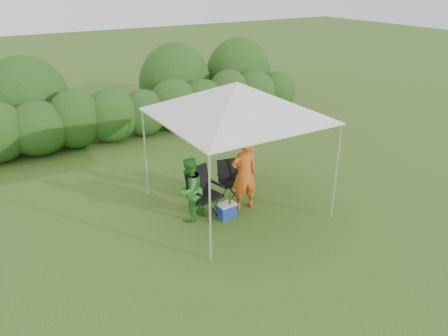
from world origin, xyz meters
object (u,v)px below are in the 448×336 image
canopy (237,100)px  cooler (227,210)px  woman (190,190)px  man (244,174)px  chair_left (202,189)px  chair_right (230,177)px

canopy → cooler: canopy is taller
woman → cooler: woman is taller
man → woman: 1.27m
woman → cooler: 0.94m
canopy → chair_left: canopy is taller
canopy → cooler: bearing=-142.4°
chair_right → cooler: 1.04m
canopy → chair_right: size_ratio=3.46×
woman → cooler: size_ratio=3.40×
chair_right → cooler: size_ratio=2.18×
chair_left → woman: woman is taller
chair_right → man: 0.71m
chair_left → cooler: size_ratio=2.63×
canopy → woman: canopy is taller
chair_right → chair_left: chair_left is taller
canopy → cooler: size_ratio=7.54×
chair_left → cooler: (0.38, -0.38, -0.45)m
chair_left → woman: 0.33m
canopy → chair_left: 2.03m
man → woman: (-1.25, 0.18, -0.14)m
woman → cooler: (0.70, -0.35, -0.53)m
canopy → woman: size_ratio=2.22×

